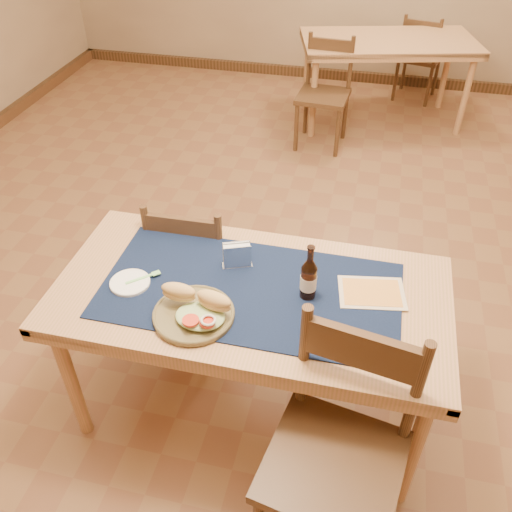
% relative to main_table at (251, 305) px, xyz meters
% --- Properties ---
extents(room, '(6.04, 7.04, 2.84)m').
position_rel_main_table_xyz_m(room, '(0.00, 0.80, 0.73)').
color(room, brown).
rests_on(room, ground).
extents(main_table, '(1.60, 0.80, 0.75)m').
position_rel_main_table_xyz_m(main_table, '(0.00, 0.00, 0.00)').
color(main_table, tan).
rests_on(main_table, ground).
extents(placemat, '(1.20, 0.60, 0.01)m').
position_rel_main_table_xyz_m(placemat, '(0.00, 0.00, 0.09)').
color(placemat, '#0F1A38').
rests_on(placemat, main_table).
extents(baseboard, '(6.00, 7.00, 0.10)m').
position_rel_main_table_xyz_m(baseboard, '(0.00, 0.80, -0.62)').
color(baseboard, '#4F301C').
rests_on(baseboard, ground).
extents(back_table, '(1.61, 1.08, 0.75)m').
position_rel_main_table_xyz_m(back_table, '(0.42, 3.33, 0.00)').
color(back_table, tan).
rests_on(back_table, ground).
extents(chair_main_far, '(0.41, 0.41, 0.88)m').
position_rel_main_table_xyz_m(chair_main_far, '(-0.40, 0.44, -0.21)').
color(chair_main_far, '#4F301C').
rests_on(chair_main_far, ground).
extents(chair_main_near, '(0.54, 0.54, 1.00)m').
position_rel_main_table_xyz_m(chair_main_near, '(0.43, -0.49, -0.15)').
color(chair_main_near, '#4F301C').
rests_on(chair_main_near, ground).
extents(chair_back_near, '(0.43, 0.43, 0.88)m').
position_rel_main_table_xyz_m(chair_back_near, '(-0.04, 2.79, -0.21)').
color(chair_back_near, '#4F301C').
rests_on(chair_back_near, ground).
extents(chair_back_far, '(0.46, 0.46, 0.82)m').
position_rel_main_table_xyz_m(chair_back_far, '(0.73, 3.92, -0.24)').
color(chair_back_far, '#4F301C').
rests_on(chair_back_far, ground).
extents(sandwich_plate, '(0.31, 0.31, 0.12)m').
position_rel_main_table_xyz_m(sandwich_plate, '(-0.17, -0.20, 0.12)').
color(sandwich_plate, brown).
rests_on(sandwich_plate, placemat).
extents(side_plate, '(0.16, 0.16, 0.01)m').
position_rel_main_table_xyz_m(side_plate, '(-0.49, -0.08, 0.10)').
color(side_plate, white).
rests_on(side_plate, placemat).
extents(fork, '(0.12, 0.11, 0.00)m').
position_rel_main_table_xyz_m(fork, '(-0.43, -0.04, 0.10)').
color(fork, '#8EE87F').
rests_on(fork, side_plate).
extents(beer_bottle, '(0.07, 0.07, 0.25)m').
position_rel_main_table_xyz_m(beer_bottle, '(0.23, 0.02, 0.18)').
color(beer_bottle, '#471F0C').
rests_on(beer_bottle, placemat).
extents(napkin_holder, '(0.13, 0.09, 0.11)m').
position_rel_main_table_xyz_m(napkin_holder, '(-0.09, 0.13, 0.14)').
color(napkin_holder, silver).
rests_on(napkin_holder, placemat).
extents(menu_card, '(0.29, 0.23, 0.01)m').
position_rel_main_table_xyz_m(menu_card, '(0.48, 0.09, 0.09)').
color(menu_card, beige).
rests_on(menu_card, placemat).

